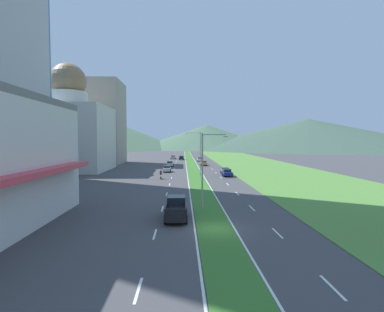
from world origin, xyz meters
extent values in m
plane|color=#424244|center=(0.00, 0.00, 0.00)|extent=(600.00, 600.00, 0.00)
cube|color=#387028|center=(0.00, 60.00, 0.03)|extent=(3.20, 240.00, 0.06)
cube|color=#518438|center=(20.60, 60.00, 0.03)|extent=(24.00, 240.00, 0.06)
cube|color=silver|center=(-5.10, -10.60, 0.01)|extent=(0.16, 2.80, 0.01)
cube|color=silver|center=(-5.10, -1.21, 0.01)|extent=(0.16, 2.80, 0.01)
cube|color=silver|center=(-5.10, 8.19, 0.01)|extent=(0.16, 2.80, 0.01)
cube|color=silver|center=(-5.10, 17.58, 0.01)|extent=(0.16, 2.80, 0.01)
cube|color=silver|center=(-5.10, 26.98, 0.01)|extent=(0.16, 2.80, 0.01)
cube|color=silver|center=(-5.10, 36.37, 0.01)|extent=(0.16, 2.80, 0.01)
cube|color=silver|center=(-5.10, 45.77, 0.01)|extent=(0.16, 2.80, 0.01)
cube|color=silver|center=(-5.10, 55.17, 0.01)|extent=(0.16, 2.80, 0.01)
cube|color=silver|center=(-5.10, 64.56, 0.01)|extent=(0.16, 2.80, 0.01)
cube|color=silver|center=(-5.10, 73.96, 0.01)|extent=(0.16, 2.80, 0.01)
cube|color=silver|center=(-5.10, 83.35, 0.01)|extent=(0.16, 2.80, 0.01)
cube|color=silver|center=(-5.10, 92.75, 0.01)|extent=(0.16, 2.80, 0.01)
cube|color=silver|center=(5.10, -10.60, 0.01)|extent=(0.16, 2.80, 0.01)
cube|color=silver|center=(5.10, -1.21, 0.01)|extent=(0.16, 2.80, 0.01)
cube|color=silver|center=(5.10, 8.19, 0.01)|extent=(0.16, 2.80, 0.01)
cube|color=silver|center=(5.10, 17.58, 0.01)|extent=(0.16, 2.80, 0.01)
cube|color=silver|center=(5.10, 26.98, 0.01)|extent=(0.16, 2.80, 0.01)
cube|color=silver|center=(5.10, 36.37, 0.01)|extent=(0.16, 2.80, 0.01)
cube|color=silver|center=(5.10, 45.77, 0.01)|extent=(0.16, 2.80, 0.01)
cube|color=silver|center=(5.10, 55.17, 0.01)|extent=(0.16, 2.80, 0.01)
cube|color=silver|center=(5.10, 64.56, 0.01)|extent=(0.16, 2.80, 0.01)
cube|color=silver|center=(5.10, 73.96, 0.01)|extent=(0.16, 2.80, 0.01)
cube|color=silver|center=(5.10, 83.35, 0.01)|extent=(0.16, 2.80, 0.01)
cube|color=silver|center=(5.10, 92.75, 0.01)|extent=(0.16, 2.80, 0.01)
cube|color=silver|center=(-1.75, 60.00, 0.01)|extent=(0.16, 240.00, 0.01)
cube|color=silver|center=(1.75, 60.00, 0.01)|extent=(0.16, 240.00, 0.01)
cube|color=#D83847|center=(-15.13, -4.47, 5.03)|extent=(2.82, 28.11, 0.60)
cube|color=beige|center=(-31.58, 52.31, 8.14)|extent=(19.37, 19.37, 16.28)
cylinder|color=beige|center=(-31.58, 52.31, 18.07)|extent=(9.37, 9.37, 3.57)
sphere|color=olive|center=(-31.58, 52.31, 22.53)|extent=(8.92, 8.92, 8.92)
cube|color=#9E9384|center=(-31.06, 76.12, 13.48)|extent=(16.35, 16.35, 26.97)
cone|color=#47664C|center=(-102.02, 245.04, 19.30)|extent=(198.12, 198.12, 38.59)
cone|color=#47664C|center=(18.65, 245.90, 10.58)|extent=(127.92, 127.92, 21.16)
cone|color=#3D5647|center=(106.76, 237.84, 13.07)|extent=(223.63, 223.63, 26.15)
cylinder|color=#99999E|center=(-0.61, 7.76, 4.26)|extent=(0.18, 0.18, 8.53)
cylinder|color=#99999E|center=(0.68, 7.74, 8.38)|extent=(2.58, 0.14, 0.10)
ellipsoid|color=silver|center=(1.97, 7.72, 8.18)|extent=(0.56, 0.28, 0.20)
cylinder|color=#99999E|center=(0.96, 38.65, 4.72)|extent=(0.18, 0.18, 9.43)
cylinder|color=#99999E|center=(-0.54, 38.66, 9.28)|extent=(3.00, 0.12, 0.10)
ellipsoid|color=silver|center=(-2.04, 38.67, 9.08)|extent=(0.56, 0.28, 0.20)
cube|color=silver|center=(3.53, 84.19, 0.67)|extent=(1.88, 4.38, 0.71)
cube|color=black|center=(3.53, 84.36, 1.27)|extent=(1.62, 1.93, 0.49)
cylinder|color=black|center=(4.43, 82.83, 0.32)|extent=(0.22, 0.64, 0.64)
cylinder|color=black|center=(2.62, 82.83, 0.32)|extent=(0.22, 0.64, 0.64)
cylinder|color=black|center=(4.43, 85.54, 0.32)|extent=(0.22, 0.64, 0.64)
cylinder|color=black|center=(2.62, 85.54, 0.32)|extent=(0.22, 0.64, 0.64)
cube|color=black|center=(-3.30, 93.68, 0.68)|extent=(1.76, 4.01, 0.72)
cube|color=black|center=(-3.30, 93.52, 1.30)|extent=(1.51, 1.76, 0.52)
cylinder|color=black|center=(-4.14, 94.93, 0.32)|extent=(0.22, 0.64, 0.64)
cylinder|color=black|center=(-2.45, 94.93, 0.32)|extent=(0.22, 0.64, 0.64)
cylinder|color=black|center=(-4.14, 92.44, 0.32)|extent=(0.22, 0.64, 0.64)
cylinder|color=black|center=(-2.45, 92.44, 0.32)|extent=(0.22, 0.64, 0.64)
cube|color=slate|center=(7.03, 43.60, 0.62)|extent=(1.76, 4.80, 0.60)
cube|color=black|center=(7.03, 43.79, 1.16)|extent=(1.51, 2.11, 0.48)
cylinder|color=black|center=(7.88, 42.11, 0.32)|extent=(0.22, 0.64, 0.64)
cylinder|color=black|center=(6.19, 42.11, 0.32)|extent=(0.22, 0.64, 0.64)
cylinder|color=black|center=(7.88, 45.09, 0.32)|extent=(0.22, 0.64, 0.64)
cylinder|color=black|center=(6.19, 45.09, 0.32)|extent=(0.22, 0.64, 0.64)
cube|color=silver|center=(-6.59, 64.17, 0.69)|extent=(1.85, 4.74, 0.73)
cube|color=black|center=(-6.59, 63.98, 1.29)|extent=(1.59, 2.08, 0.47)
cylinder|color=black|center=(-7.48, 65.64, 0.32)|extent=(0.22, 0.64, 0.64)
cylinder|color=black|center=(-5.70, 65.64, 0.32)|extent=(0.22, 0.64, 0.64)
cylinder|color=black|center=(-7.48, 62.70, 0.32)|extent=(0.22, 0.64, 0.64)
cylinder|color=black|center=(-5.70, 62.70, 0.32)|extent=(0.22, 0.64, 0.64)
cube|color=#B2B2B7|center=(-6.72, 99.24, 0.67)|extent=(1.88, 4.69, 0.69)
cube|color=black|center=(-6.72, 99.05, 1.22)|extent=(1.62, 2.06, 0.42)
cylinder|color=black|center=(-7.62, 100.69, 0.32)|extent=(0.22, 0.64, 0.64)
cylinder|color=black|center=(-5.82, 100.69, 0.32)|extent=(0.22, 0.64, 0.64)
cylinder|color=black|center=(-7.62, 97.78, 0.32)|extent=(0.22, 0.64, 0.64)
cylinder|color=black|center=(-5.82, 97.78, 0.32)|extent=(0.22, 0.64, 0.64)
cube|color=#B2B2B7|center=(-6.64, 47.93, 0.68)|extent=(1.70, 4.08, 0.72)
cube|color=black|center=(-6.64, 47.76, 1.30)|extent=(1.46, 1.80, 0.51)
cylinder|color=black|center=(-7.45, 49.19, 0.32)|extent=(0.22, 0.64, 0.64)
cylinder|color=black|center=(-5.82, 49.19, 0.32)|extent=(0.22, 0.64, 0.64)
cylinder|color=black|center=(-7.45, 46.66, 0.32)|extent=(0.22, 0.64, 0.64)
cylinder|color=black|center=(-5.82, 46.66, 0.32)|extent=(0.22, 0.64, 0.64)
cube|color=navy|center=(6.70, 38.67, 0.67)|extent=(1.84, 4.15, 0.71)
cube|color=black|center=(6.70, 38.83, 1.29)|extent=(1.58, 1.82, 0.54)
cylinder|color=black|center=(7.58, 37.38, 0.32)|extent=(0.22, 0.64, 0.64)
cylinder|color=black|center=(5.82, 37.38, 0.32)|extent=(0.22, 0.64, 0.64)
cylinder|color=black|center=(7.58, 39.95, 0.32)|extent=(0.22, 0.64, 0.64)
cylinder|color=black|center=(5.82, 39.95, 0.32)|extent=(0.22, 0.64, 0.64)
cube|color=#C6842D|center=(3.63, 66.20, 0.66)|extent=(1.78, 4.05, 0.67)
cube|color=black|center=(3.63, 66.37, 1.20)|extent=(1.53, 1.78, 0.42)
cylinder|color=black|center=(4.49, 64.95, 0.32)|extent=(0.22, 0.64, 0.64)
cylinder|color=black|center=(2.77, 64.95, 0.32)|extent=(0.22, 0.64, 0.64)
cylinder|color=black|center=(4.49, 67.46, 0.32)|extent=(0.22, 0.64, 0.64)
cylinder|color=black|center=(2.77, 67.46, 0.32)|extent=(0.22, 0.64, 0.64)
cube|color=black|center=(-3.45, 3.42, 0.80)|extent=(2.00, 5.40, 0.80)
cube|color=black|center=(-3.45, 5.02, 1.60)|extent=(1.84, 2.00, 0.80)
cube|color=black|center=(-4.39, 2.32, 1.42)|extent=(0.10, 3.20, 0.44)
cube|color=black|center=(-2.51, 2.32, 1.42)|extent=(0.10, 3.20, 0.44)
cube|color=black|center=(-3.45, 0.77, 1.42)|extent=(1.84, 0.10, 0.44)
cylinder|color=black|center=(-4.41, 5.04, 0.40)|extent=(0.26, 0.80, 0.80)
cylinder|color=black|center=(-2.49, 5.04, 0.40)|extent=(0.26, 0.80, 0.80)
cylinder|color=black|center=(-4.41, 1.80, 0.40)|extent=(0.26, 0.80, 0.80)
cylinder|color=black|center=(-2.49, 1.80, 0.40)|extent=(0.26, 0.80, 0.80)
cylinder|color=black|center=(-7.17, 35.39, 0.30)|extent=(0.10, 0.60, 0.60)
cylinder|color=black|center=(-7.17, 33.99, 0.30)|extent=(0.12, 0.60, 0.60)
cube|color=yellow|center=(-7.17, 34.69, 0.47)|extent=(0.20, 1.12, 0.25)
ellipsoid|color=yellow|center=(-7.17, 34.89, 0.83)|extent=(0.24, 0.44, 0.24)
cube|color=black|center=(-7.17, 34.59, 1.20)|extent=(0.36, 0.28, 0.70)
sphere|color=red|center=(-7.17, 34.64, 1.67)|extent=(0.26, 0.26, 0.26)
camera|label=1|loc=(-2.79, -26.10, 7.77)|focal=28.58mm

